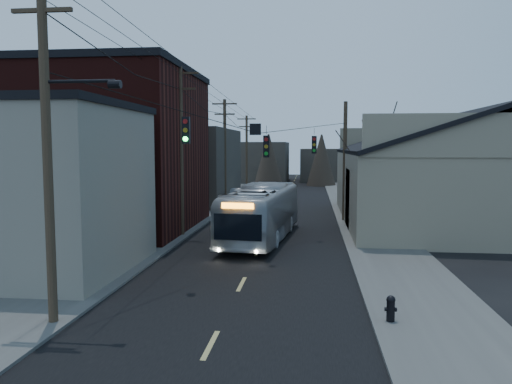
% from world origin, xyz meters
% --- Properties ---
extents(ground, '(160.00, 160.00, 0.00)m').
position_xyz_m(ground, '(0.00, 0.00, 0.00)').
color(ground, black).
rests_on(ground, ground).
extents(road_surface, '(9.00, 110.00, 0.02)m').
position_xyz_m(road_surface, '(0.00, 30.00, 0.01)').
color(road_surface, black).
rests_on(road_surface, ground).
extents(sidewalk_left, '(4.00, 110.00, 0.12)m').
position_xyz_m(sidewalk_left, '(-6.50, 30.00, 0.06)').
color(sidewalk_left, '#474744').
rests_on(sidewalk_left, ground).
extents(sidewalk_right, '(4.00, 110.00, 0.12)m').
position_xyz_m(sidewalk_right, '(6.50, 30.00, 0.06)').
color(sidewalk_right, '#474744').
rests_on(sidewalk_right, ground).
extents(building_clapboard, '(8.00, 8.00, 7.00)m').
position_xyz_m(building_clapboard, '(-9.00, 9.00, 3.50)').
color(building_clapboard, gray).
rests_on(building_clapboard, ground).
extents(building_brick, '(10.00, 12.00, 10.00)m').
position_xyz_m(building_brick, '(-10.00, 20.00, 5.00)').
color(building_brick, black).
rests_on(building_brick, ground).
extents(building_left_far, '(9.00, 14.00, 7.00)m').
position_xyz_m(building_left_far, '(-9.50, 36.00, 3.50)').
color(building_left_far, '#38322D').
rests_on(building_left_far, ground).
extents(warehouse, '(16.16, 20.60, 7.73)m').
position_xyz_m(warehouse, '(13.00, 25.00, 2.70)').
color(warehouse, '#7C725A').
rests_on(warehouse, ground).
extents(building_far_left, '(10.00, 12.00, 6.00)m').
position_xyz_m(building_far_left, '(-6.00, 65.00, 3.00)').
color(building_far_left, '#38322D').
rests_on(building_far_left, ground).
extents(building_far_right, '(12.00, 14.00, 5.00)m').
position_xyz_m(building_far_right, '(7.00, 70.00, 2.50)').
color(building_far_right, '#38322D').
rests_on(building_far_right, ground).
extents(bare_tree, '(0.40, 0.40, 7.20)m').
position_xyz_m(bare_tree, '(6.50, 20.00, 3.60)').
color(bare_tree, black).
rests_on(bare_tree, ground).
extents(utility_lines, '(11.24, 45.28, 10.50)m').
position_xyz_m(utility_lines, '(-3.11, 24.14, 4.95)').
color(utility_lines, '#382B1E').
rests_on(utility_lines, ground).
extents(bus, '(3.79, 11.51, 3.15)m').
position_xyz_m(bus, '(-0.15, 17.37, 1.57)').
color(bus, '#A5ABB1').
rests_on(bus, ground).
extents(parked_car, '(1.54, 4.13, 1.35)m').
position_xyz_m(parked_car, '(-4.30, 36.14, 0.67)').
color(parked_car, '#A5A8AD').
rests_on(parked_car, ground).
extents(fire_hydrant, '(0.37, 0.27, 0.79)m').
position_xyz_m(fire_hydrant, '(5.06, 4.12, 0.54)').
color(fire_hydrant, black).
rests_on(fire_hydrant, sidewalk_right).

